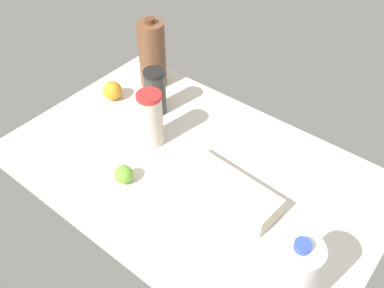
% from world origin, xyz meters
% --- Properties ---
extents(countertop, '(1.20, 0.76, 0.03)m').
position_xyz_m(countertop, '(0.00, 0.00, 0.01)').
color(countertop, silver).
rests_on(countertop, ground).
extents(chocolate_milk_jug, '(0.10, 0.10, 0.28)m').
position_xyz_m(chocolate_milk_jug, '(0.41, -0.27, 0.16)').
color(chocolate_milk_jug, brown).
rests_on(chocolate_milk_jug, countertop).
extents(egg_carton, '(0.34, 0.14, 0.06)m').
position_xyz_m(egg_carton, '(-0.15, 0.03, 0.06)').
color(egg_carton, beige).
rests_on(egg_carton, countertop).
extents(shaker_bottle, '(0.08, 0.08, 0.17)m').
position_xyz_m(shaker_bottle, '(0.28, -0.14, 0.12)').
color(shaker_bottle, '#343431').
rests_on(shaker_bottle, countertop).
extents(milk_jug, '(0.10, 0.10, 0.25)m').
position_xyz_m(milk_jug, '(-0.46, 0.21, 0.15)').
color(milk_jug, white).
rests_on(milk_jug, countertop).
extents(tumbler_cup, '(0.08, 0.08, 0.20)m').
position_xyz_m(tumbler_cup, '(0.18, -0.01, 0.13)').
color(tumbler_cup, beige).
rests_on(tumbler_cup, countertop).
extents(orange_by_jug, '(0.07, 0.07, 0.07)m').
position_xyz_m(orange_by_jug, '(0.46, -0.09, 0.07)').
color(orange_by_jug, orange).
rests_on(orange_by_jug, countertop).
extents(lime_far_back, '(0.06, 0.06, 0.06)m').
position_xyz_m(lime_far_back, '(0.12, 0.18, 0.06)').
color(lime_far_back, '#6EB137').
rests_on(lime_far_back, countertop).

